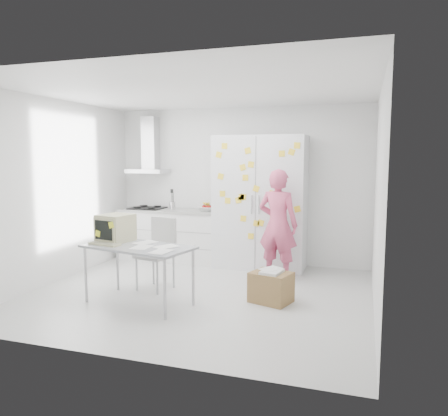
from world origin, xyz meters
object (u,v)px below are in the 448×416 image
(person, at_px, (278,225))
(desk, at_px, (123,236))
(chair, at_px, (159,249))
(cardboard_box, at_px, (271,287))

(person, xyz_separation_m, desk, (-1.73, -1.53, -0.00))
(chair, bearing_deg, cardboard_box, 8.28)
(cardboard_box, bearing_deg, desk, -165.86)
(person, xyz_separation_m, chair, (-1.52, -0.95, -0.27))
(desk, bearing_deg, person, 53.71)
(cardboard_box, bearing_deg, chair, 175.81)
(person, distance_m, cardboard_box, 1.25)
(person, distance_m, chair, 1.81)
(desk, distance_m, cardboard_box, 2.01)
(desk, bearing_deg, cardboard_box, 26.20)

